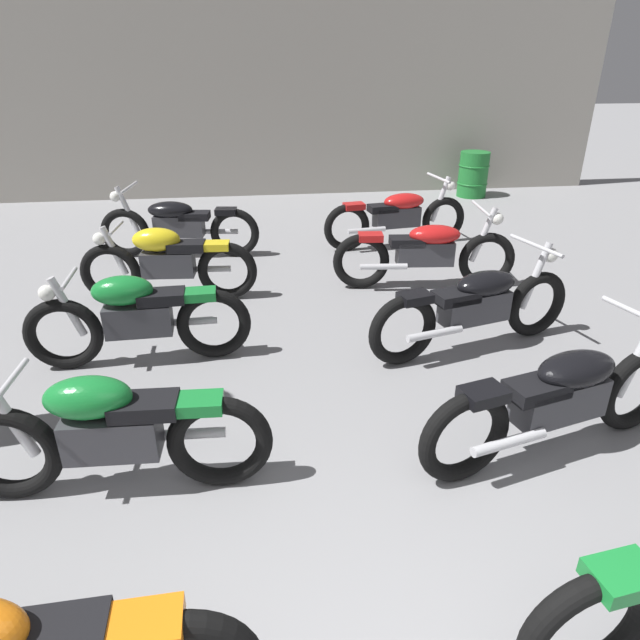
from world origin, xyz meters
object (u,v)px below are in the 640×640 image
motorcycle_left_row_4 (178,224)px  motorcycle_right_row_1 (561,397)px  motorcycle_right_row_4 (398,216)px  oil_drum (473,174)px  motorcycle_left_row_3 (167,262)px  motorcycle_right_row_3 (426,251)px  motorcycle_left_row_2 (137,317)px  motorcycle_right_row_2 (476,305)px  motorcycle_left_row_1 (110,432)px

motorcycle_left_row_4 → motorcycle_right_row_1: 5.52m
motorcycle_right_row_4 → oil_drum: 3.66m
motorcycle_left_row_3 → motorcycle_right_row_3: bearing=-0.4°
motorcycle_left_row_2 → motorcycle_right_row_2: motorcycle_right_row_2 is taller
motorcycle_left_row_2 → motorcycle_left_row_4: 2.97m
motorcycle_right_row_1 → oil_drum: size_ratio=2.51×
motorcycle_left_row_1 → motorcycle_right_row_2: bearing=27.5°
motorcycle_left_row_1 → oil_drum: size_ratio=2.32×
motorcycle_right_row_2 → oil_drum: bearing=68.7°
motorcycle_left_row_1 → motorcycle_right_row_1: (2.96, -0.00, -0.01)m
motorcycle_right_row_2 → motorcycle_right_row_3: (0.01, 1.56, 0.00)m
motorcycle_left_row_1 → motorcycle_right_row_1: size_ratio=0.93×
motorcycle_right_row_2 → motorcycle_left_row_4: bearing=133.9°
motorcycle_right_row_4 → oil_drum: size_ratio=2.55×
motorcycle_left_row_2 → motorcycle_left_row_4: bearing=88.5°
motorcycle_right_row_2 → motorcycle_right_row_1: bearing=-90.4°
motorcycle_right_row_3 → motorcycle_left_row_2: bearing=-155.3°
motorcycle_left_row_1 → oil_drum: bearing=54.9°
motorcycle_right_row_1 → motorcycle_right_row_2: size_ratio=1.00×
motorcycle_left_row_2 → motorcycle_right_row_4: motorcycle_right_row_4 is taller
motorcycle_right_row_2 → motorcycle_right_row_4: bearing=88.4°
motorcycle_right_row_4 → oil_drum: bearing=51.7°
motorcycle_right_row_2 → motorcycle_left_row_1: bearing=-152.5°
motorcycle_right_row_3 → oil_drum: motorcycle_right_row_3 is taller
motorcycle_left_row_2 → motorcycle_right_row_4: size_ratio=0.91×
motorcycle_left_row_1 → motorcycle_left_row_2: 1.69m
motorcycle_left_row_2 → motorcycle_left_row_4: motorcycle_left_row_4 is taller
motorcycle_right_row_2 → oil_drum: 6.47m
motorcycle_left_row_4 → oil_drum: motorcycle_left_row_4 is taller
motorcycle_right_row_4 → oil_drum: motorcycle_right_row_4 is taller
motorcycle_right_row_1 → motorcycle_right_row_2: (0.01, 1.54, 0.00)m
motorcycle_left_row_1 → motorcycle_right_row_2: motorcycle_right_row_2 is taller
motorcycle_right_row_2 → motorcycle_right_row_4: (0.09, 3.16, 0.00)m
motorcycle_left_row_1 → motorcycle_left_row_3: (-0.00, 3.12, 0.00)m
motorcycle_right_row_4 → motorcycle_left_row_1: bearing=-123.0°
motorcycle_left_row_1 → motorcycle_right_row_1: motorcycle_right_row_1 is taller
motorcycle_left_row_1 → motorcycle_right_row_2: 3.34m
motorcycle_left_row_3 → motorcycle_right_row_4: (3.06, 1.58, -0.01)m
motorcycle_right_row_1 → oil_drum: motorcycle_right_row_1 is taller
motorcycle_left_row_1 → motorcycle_right_row_3: motorcycle_right_row_3 is taller
motorcycle_right_row_3 → motorcycle_right_row_4: size_ratio=1.00×
motorcycle_left_row_1 → motorcycle_right_row_4: (3.05, 4.70, -0.01)m
motorcycle_left_row_4 → motorcycle_left_row_3: bearing=-89.2°
motorcycle_left_row_4 → motorcycle_right_row_2: size_ratio=1.02×
oil_drum → motorcycle_left_row_3: bearing=-140.1°
motorcycle_left_row_3 → oil_drum: (5.32, 4.45, -0.03)m
motorcycle_right_row_2 → motorcycle_right_row_3: size_ratio=0.98×
oil_drum → motorcycle_left_row_2: bearing=-132.7°
motorcycle_left_row_4 → motorcycle_right_row_4: size_ratio=1.00×
motorcycle_left_row_3 → motorcycle_right_row_1: motorcycle_right_row_1 is taller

